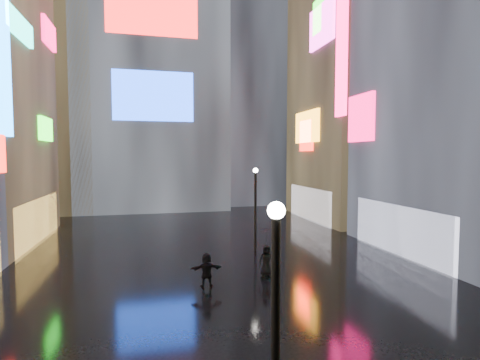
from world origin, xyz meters
name	(u,v)px	position (x,y,z in m)	size (l,w,h in m)	color
ground	(209,253)	(0.00, 20.00, 0.00)	(140.00, 140.00, 0.00)	black
building_right_mid	(476,7)	(15.98, 17.01, 14.99)	(10.28, 13.70, 30.00)	black
building_right_far	(359,71)	(15.98, 30.00, 13.98)	(10.28, 12.00, 28.00)	black
tower_main	(152,28)	(-3.00, 43.97, 21.01)	(16.00, 14.20, 42.00)	black
tower_flank_right	(246,72)	(9.00, 46.00, 17.00)	(12.00, 12.00, 34.00)	black
tower_flank_left	(48,90)	(-14.00, 42.00, 13.00)	(10.00, 10.00, 26.00)	black
lamp_near	(276,334)	(-1.44, 3.48, 2.94)	(0.30, 0.30, 5.20)	black
lamp_far	(255,204)	(2.94, 20.06, 2.94)	(0.30, 0.30, 5.20)	black
pedestrian_4	(266,261)	(2.08, 15.06, 0.77)	(0.76, 0.49, 1.55)	black
pedestrian_5	(207,270)	(-1.03, 14.21, 0.78)	(1.44, 0.46, 1.56)	black
umbrella_2	(266,236)	(2.08, 15.06, 1.98)	(0.95, 0.97, 0.87)	black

